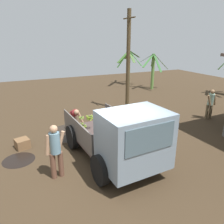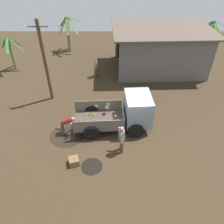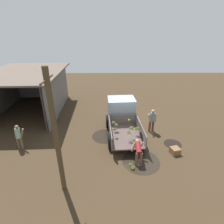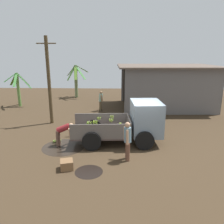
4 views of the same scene
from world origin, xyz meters
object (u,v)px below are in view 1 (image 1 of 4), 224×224
person_worker_loading (74,116)px  banana_bunch_on_ground_0 (81,126)px  banana_bunch_on_ground_1 (79,124)px  cargo_truck (126,139)px  person_bystander_near_shed (210,103)px  wooden_crate_0 (22,144)px  utility_pole (128,62)px  person_foreground_visitor (55,149)px

person_worker_loading → banana_bunch_on_ground_0: bearing=129.5°
banana_bunch_on_ground_1 → cargo_truck: bearing=4.4°
person_worker_loading → person_bystander_near_shed: (1.28, 6.90, 0.15)m
banana_bunch_on_ground_1 → wooden_crate_0: bearing=-64.7°
banana_bunch_on_ground_0 → wooden_crate_0: size_ratio=0.44×
person_worker_loading → cargo_truck: bearing=9.1°
utility_pole → person_foreground_visitor: utility_pole is taller
person_worker_loading → banana_bunch_on_ground_1: size_ratio=4.80×
cargo_truck → wooden_crate_0: size_ratio=9.45×
banana_bunch_on_ground_0 → wooden_crate_0: (1.02, -2.67, 0.09)m
cargo_truck → person_foreground_visitor: 2.14m
person_foreground_visitor → cargo_truck: bearing=-111.6°
cargo_truck → banana_bunch_on_ground_1: cargo_truck is taller
utility_pole → banana_bunch_on_ground_0: size_ratio=25.83×
banana_bunch_on_ground_0 → banana_bunch_on_ground_1: (-0.21, -0.06, 0.00)m
utility_pole → person_worker_loading: size_ratio=4.66×
person_worker_loading → person_foreground_visitor: bearing=-25.2°
person_bystander_near_shed → banana_bunch_on_ground_1: 6.86m
banana_bunch_on_ground_1 → person_foreground_visitor: bearing=-25.3°
wooden_crate_0 → banana_bunch_on_ground_0: bearing=111.0°
utility_pole → person_bystander_near_shed: utility_pole is taller
utility_pole → person_foreground_visitor: bearing=-46.1°
wooden_crate_0 → person_bystander_near_shed: bearing=86.3°
person_foreground_visitor → person_bystander_near_shed: person_foreground_visitor is taller
cargo_truck → banana_bunch_on_ground_0: cargo_truck is taller
cargo_truck → utility_pole: bearing=147.5°
utility_pole → person_bystander_near_shed: bearing=47.9°
person_foreground_visitor → wooden_crate_0: bearing=13.9°
person_bystander_near_shed → wooden_crate_0: 9.22m
person_bystander_near_shed → wooden_crate_0: bearing=-85.3°
cargo_truck → person_worker_loading: 3.77m
utility_pole → person_foreground_visitor: size_ratio=3.22×
cargo_truck → utility_pole: 6.36m
person_worker_loading → wooden_crate_0: size_ratio=2.42×
person_worker_loading → banana_bunch_on_ground_1: bearing=147.6°
banana_bunch_on_ground_1 → wooden_crate_0: wooden_crate_0 is taller
person_bystander_near_shed → banana_bunch_on_ground_1: (-1.83, -6.56, -0.78)m
utility_pole → banana_bunch_on_ground_1: utility_pole is taller
wooden_crate_0 → cargo_truck: bearing=44.4°
utility_pole → wooden_crate_0: size_ratio=11.26×
person_foreground_visitor → banana_bunch_on_ground_1: (-3.66, 1.73, -0.85)m
cargo_truck → person_foreground_visitor: (-0.57, -2.06, -0.17)m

